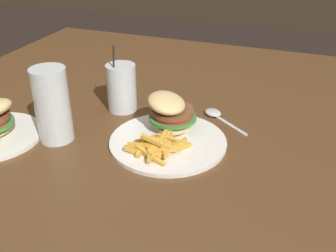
% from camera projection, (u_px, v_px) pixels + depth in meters
% --- Properties ---
extents(dining_table, '(1.51, 1.38, 0.77)m').
position_uv_depth(dining_table, '(134.00, 161.00, 1.08)').
color(dining_table, brown).
rests_on(dining_table, ground_plane).
extents(meal_plate_near, '(0.28, 0.28, 0.11)m').
position_uv_depth(meal_plate_near, '(168.00, 127.00, 0.95)').
color(meal_plate_near, white).
rests_on(meal_plate_near, dining_table).
extents(beer_glass, '(0.08, 0.08, 0.18)m').
position_uv_depth(beer_glass, '(53.00, 106.00, 0.92)').
color(beer_glass, silver).
rests_on(beer_glass, dining_table).
extents(juice_glass, '(0.08, 0.08, 0.19)m').
position_uv_depth(juice_glass, '(122.00, 89.00, 1.07)').
color(juice_glass, silver).
rests_on(juice_glass, dining_table).
extents(spoon, '(0.12, 0.14, 0.01)m').
position_uv_depth(spoon, '(215.00, 114.00, 1.06)').
color(spoon, silver).
rests_on(spoon, dining_table).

